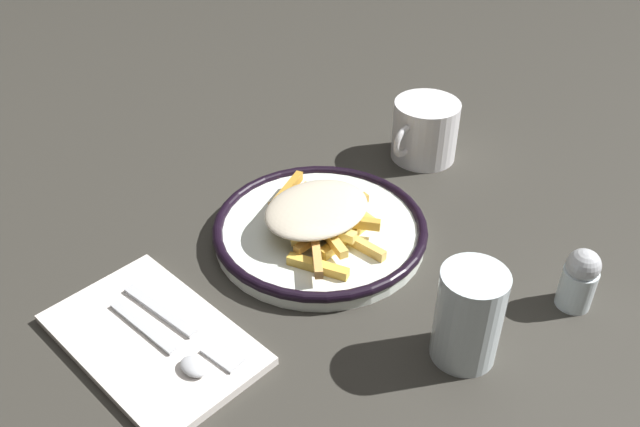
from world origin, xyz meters
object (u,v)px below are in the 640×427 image
Objects in this scene: napkin at (153,339)px; plate at (320,230)px; spoon at (173,350)px; coffee_mug at (425,131)px; fork at (181,325)px; salt_shaker at (579,279)px; fries_heap at (319,214)px; water_glass at (469,316)px.

plate is at bearing 176.84° from napkin.
coffee_mug reaches higher than spoon.
salt_shaker is at bearing 137.81° from fork.
spoon is (0.03, 0.02, 0.00)m from fork.
plate is 1.48× the size of fries_heap.
plate is 3.55× the size of salt_shaker.
spoon is at bearing 38.58° from fork.
napkin is at bearing 0.32° from coffee_mug.
fork is 0.43m from salt_shaker.
fries_heap is at bearing -175.61° from spoon.
plate is 1.77× the size of spoon.
spoon is 1.40× the size of water_glass.
spoon is 2.01× the size of salt_shaker.
water_glass reaches higher than spoon.
water_glass is at bearing -20.13° from salt_shaker.
salt_shaker reaches higher than fork.
napkin is (0.24, -0.02, -0.04)m from fries_heap.
salt_shaker is at bearing 159.87° from water_glass.
fork is at bearing -141.42° from spoon.
salt_shaker reaches higher than napkin.
fries_heap is 2.40× the size of salt_shaker.
napkin is 1.32× the size of fork.
napkin is at bearing -23.26° from fork.
napkin is at bearing -3.81° from fries_heap.
water_glass is at bearing 80.59° from fries_heap.
plate is at bearing 3.81° from coffee_mug.
fries_heap is at bearing 27.55° from plate.
coffee_mug is at bearing -178.16° from fork.
plate is 1.16× the size of napkin.
napkin is at bearing -40.95° from salt_shaker.
fork is at bearing -42.19° from salt_shaker.
water_glass is 0.16m from salt_shaker.
salt_shaker reaches higher than spoon.
fries_heap is 1.03× the size of fork.
fork is at bearing 156.74° from napkin.
napkin is (0.25, -0.01, -0.01)m from plate.
plate is 0.25m from coffee_mug.
plate is 0.03m from fries_heap.
salt_shaker is (-0.35, 0.30, 0.03)m from napkin.
water_glass is (-0.18, 0.24, 0.04)m from fork.
coffee_mug reaches higher than napkin.
fork reaches higher than napkin.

